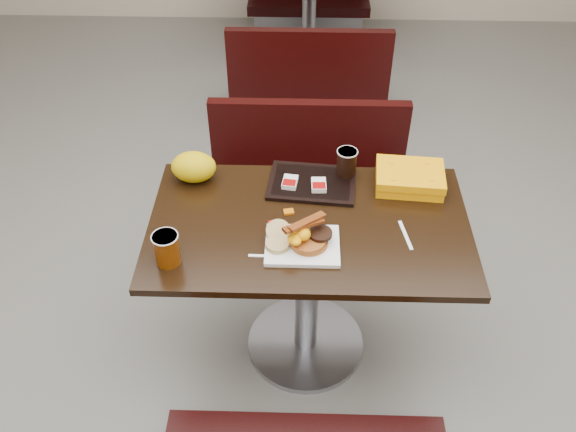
{
  "coord_description": "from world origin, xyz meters",
  "views": [
    {
      "loc": [
        -0.03,
        -1.68,
        2.29
      ],
      "look_at": [
        -0.08,
        -0.04,
        0.82
      ],
      "focal_mm": 38.07,
      "sensor_mm": 36.0,
      "label": 1
    }
  ],
  "objects_px": {
    "coffee_cup_near": "(167,249)",
    "knife": "(405,235)",
    "hashbrown_sleeve_left": "(290,182)",
    "clamshell": "(410,178)",
    "bench_far_s": "(308,70)",
    "table_near": "(307,290)",
    "hashbrown_sleeve_right": "(319,185)",
    "fork": "(261,256)",
    "coffee_cup_far": "(347,162)",
    "tray": "(312,183)",
    "pancake_stack": "(309,241)",
    "paper_bag": "(194,167)",
    "bench_near_n": "(308,186)",
    "platter": "(302,245)",
    "table_far": "(309,21)"
  },
  "relations": [
    {
      "from": "pancake_stack",
      "to": "tray",
      "type": "xyz_separation_m",
      "value": [
        0.01,
        0.35,
        -0.02
      ]
    },
    {
      "from": "knife",
      "to": "tray",
      "type": "bearing_deg",
      "value": -139.88
    },
    {
      "from": "hashbrown_sleeve_right",
      "to": "paper_bag",
      "type": "distance_m",
      "value": 0.5
    },
    {
      "from": "bench_near_n",
      "to": "tray",
      "type": "relative_size",
      "value": 2.91
    },
    {
      "from": "pancake_stack",
      "to": "clamshell",
      "type": "bearing_deg",
      "value": 42.25
    },
    {
      "from": "hashbrown_sleeve_right",
      "to": "clamshell",
      "type": "relative_size",
      "value": 0.29
    },
    {
      "from": "bench_far_s",
      "to": "coffee_cup_far",
      "type": "xyz_separation_m",
      "value": [
        0.15,
        -1.61,
        0.46
      ]
    },
    {
      "from": "knife",
      "to": "pancake_stack",
      "type": "bearing_deg",
      "value": -89.06
    },
    {
      "from": "fork",
      "to": "hashbrown_sleeve_right",
      "type": "height_order",
      "value": "hashbrown_sleeve_right"
    },
    {
      "from": "hashbrown_sleeve_left",
      "to": "clamshell",
      "type": "xyz_separation_m",
      "value": [
        0.47,
        0.03,
        0.01
      ]
    },
    {
      "from": "clamshell",
      "to": "bench_far_s",
      "type": "bearing_deg",
      "value": 108.13
    },
    {
      "from": "knife",
      "to": "clamshell",
      "type": "relative_size",
      "value": 0.57
    },
    {
      "from": "coffee_cup_near",
      "to": "paper_bag",
      "type": "bearing_deg",
      "value": 86.79
    },
    {
      "from": "bench_near_n",
      "to": "hashbrown_sleeve_right",
      "type": "xyz_separation_m",
      "value": [
        0.04,
        -0.51,
        0.42
      ]
    },
    {
      "from": "bench_far_s",
      "to": "fork",
      "type": "height_order",
      "value": "fork"
    },
    {
      "from": "pancake_stack",
      "to": "hashbrown_sleeve_left",
      "type": "distance_m",
      "value": 0.34
    },
    {
      "from": "bench_far_s",
      "to": "coffee_cup_near",
      "type": "distance_m",
      "value": 2.21
    },
    {
      "from": "table_near",
      "to": "paper_bag",
      "type": "distance_m",
      "value": 0.68
    },
    {
      "from": "bench_near_n",
      "to": "knife",
      "type": "relative_size",
      "value": 6.53
    },
    {
      "from": "bench_near_n",
      "to": "bench_far_s",
      "type": "height_order",
      "value": "same"
    },
    {
      "from": "fork",
      "to": "coffee_cup_far",
      "type": "relative_size",
      "value": 1.14
    },
    {
      "from": "fork",
      "to": "clamshell",
      "type": "xyz_separation_m",
      "value": [
        0.57,
        0.41,
        0.03
      ]
    },
    {
      "from": "pancake_stack",
      "to": "hashbrown_sleeve_left",
      "type": "relative_size",
      "value": 1.76
    },
    {
      "from": "coffee_cup_near",
      "to": "paper_bag",
      "type": "height_order",
      "value": "paper_bag"
    },
    {
      "from": "knife",
      "to": "coffee_cup_far",
      "type": "relative_size",
      "value": 1.42
    },
    {
      "from": "table_far",
      "to": "tray",
      "type": "relative_size",
      "value": 3.5
    },
    {
      "from": "table_far",
      "to": "coffee_cup_far",
      "type": "height_order",
      "value": "coffee_cup_far"
    },
    {
      "from": "clamshell",
      "to": "hashbrown_sleeve_right",
      "type": "bearing_deg",
      "value": -168.64
    },
    {
      "from": "platter",
      "to": "tray",
      "type": "relative_size",
      "value": 0.77
    },
    {
      "from": "table_near",
      "to": "fork",
      "type": "relative_size",
      "value": 9.75
    },
    {
      "from": "bench_far_s",
      "to": "tray",
      "type": "xyz_separation_m",
      "value": [
        0.01,
        -1.67,
        0.4
      ]
    },
    {
      "from": "bench_near_n",
      "to": "platter",
      "type": "xyz_separation_m",
      "value": [
        -0.02,
        -0.83,
        0.4
      ]
    },
    {
      "from": "tray",
      "to": "platter",
      "type": "bearing_deg",
      "value": -90.15
    },
    {
      "from": "hashbrown_sleeve_left",
      "to": "clamshell",
      "type": "distance_m",
      "value": 0.48
    },
    {
      "from": "coffee_cup_near",
      "to": "clamshell",
      "type": "relative_size",
      "value": 0.46
    },
    {
      "from": "coffee_cup_near",
      "to": "knife",
      "type": "xyz_separation_m",
      "value": [
        0.84,
        0.15,
        -0.06
      ]
    },
    {
      "from": "table_near",
      "to": "hashbrown_sleeve_right",
      "type": "relative_size",
      "value": 15.4
    },
    {
      "from": "bench_far_s",
      "to": "platter",
      "type": "relative_size",
      "value": 3.78
    },
    {
      "from": "pancake_stack",
      "to": "hashbrown_sleeve_right",
      "type": "xyz_separation_m",
      "value": [
        0.04,
        0.32,
        -0.0
      ]
    },
    {
      "from": "platter",
      "to": "hashbrown_sleeve_right",
      "type": "bearing_deg",
      "value": 79.32
    },
    {
      "from": "table_near",
      "to": "bench_far_s",
      "type": "relative_size",
      "value": 1.2
    },
    {
      "from": "coffee_cup_near",
      "to": "hashbrown_sleeve_right",
      "type": "height_order",
      "value": "coffee_cup_near"
    },
    {
      "from": "pancake_stack",
      "to": "knife",
      "type": "bearing_deg",
      "value": 10.85
    },
    {
      "from": "knife",
      "to": "tray",
      "type": "xyz_separation_m",
      "value": [
        -0.34,
        0.29,
        0.01
      ]
    },
    {
      "from": "hashbrown_sleeve_left",
      "to": "platter",
      "type": "bearing_deg",
      "value": -72.77
    },
    {
      "from": "coffee_cup_near",
      "to": "pancake_stack",
      "type": "bearing_deg",
      "value": 10.12
    },
    {
      "from": "fork",
      "to": "paper_bag",
      "type": "bearing_deg",
      "value": 124.51
    },
    {
      "from": "bench_far_s",
      "to": "coffee_cup_far",
      "type": "relative_size",
      "value": 9.26
    },
    {
      "from": "pancake_stack",
      "to": "tray",
      "type": "height_order",
      "value": "pancake_stack"
    },
    {
      "from": "table_far",
      "to": "coffee_cup_near",
      "type": "height_order",
      "value": "coffee_cup_near"
    }
  ]
}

